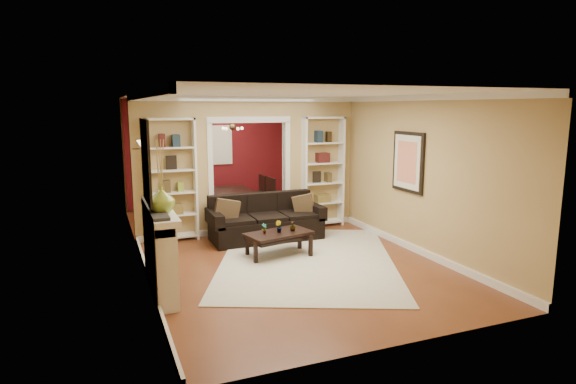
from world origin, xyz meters
name	(u,v)px	position (x,y,z in m)	size (l,w,h in m)	color
floor	(270,246)	(0.00, 0.00, 0.00)	(8.00, 8.00, 0.00)	brown
ceiling	(269,95)	(0.00, 0.00, 2.70)	(8.00, 8.00, 0.00)	white
wall_back	(216,153)	(0.00, 4.00, 1.35)	(8.00, 8.00, 0.00)	tan
wall_front	(401,222)	(0.00, -4.00, 1.35)	(8.00, 8.00, 0.00)	tan
wall_left	(137,180)	(-2.25, 0.00, 1.35)	(8.00, 8.00, 0.00)	tan
wall_right	(378,167)	(2.25, 0.00, 1.35)	(8.00, 8.00, 0.00)	tan
partition_wall	(249,165)	(0.00, 1.20, 1.35)	(4.50, 0.15, 2.70)	tan
red_back_panel	(217,154)	(0.00, 3.97, 1.32)	(4.44, 0.04, 2.64)	maroon
dining_window	(217,145)	(0.00, 3.93, 1.55)	(0.78, 0.03, 0.98)	#8CA5CC
area_rug	(307,260)	(0.30, -0.99, 0.01)	(2.79, 3.90, 0.01)	beige
sofa	(266,218)	(0.09, 0.45, 0.42)	(2.16, 0.93, 0.85)	black
pillow_left	(227,210)	(-0.67, 0.43, 0.63)	(0.44, 0.12, 0.44)	brown
pillow_right	(304,205)	(0.86, 0.43, 0.61)	(0.40, 0.11, 0.40)	brown
coffee_table	(279,244)	(-0.05, -0.62, 0.21)	(1.09, 0.59, 0.41)	black
plant_left	(264,229)	(-0.31, -0.62, 0.50)	(0.10, 0.06, 0.18)	#336626
plant_center	(279,227)	(-0.05, -0.62, 0.51)	(0.11, 0.09, 0.20)	#336626
plant_right	(293,226)	(0.20, -0.62, 0.50)	(0.10, 0.10, 0.18)	#336626
bookshelf_left	(172,180)	(-1.55, 1.03, 1.15)	(0.90, 0.30, 2.30)	white
bookshelf_right	(322,172)	(1.55, 1.03, 1.15)	(0.90, 0.30, 2.30)	white
fireplace	(161,250)	(-2.09, -1.50, 0.58)	(0.32, 1.70, 1.16)	white
vase	(161,199)	(-2.09, -1.80, 1.34)	(0.34, 0.34, 0.35)	olive
mirror	(146,161)	(-2.23, -1.50, 1.80)	(0.03, 0.95, 1.10)	silver
wall_sconce	(139,147)	(-2.15, 0.55, 1.83)	(0.18, 0.18, 0.22)	#FFE0A5
framed_art	(408,162)	(2.21, -1.00, 1.55)	(0.04, 0.85, 1.05)	black
dining_table	(234,204)	(0.03, 2.53, 0.30)	(0.95, 1.71, 0.60)	black
dining_chair_nw	(213,204)	(-0.52, 2.23, 0.40)	(0.39, 0.39, 0.80)	black
dining_chair_ne	(261,197)	(0.58, 2.23, 0.47)	(0.47, 0.47, 0.94)	black
dining_chair_sw	(207,199)	(-0.52, 2.83, 0.40)	(0.40, 0.40, 0.80)	black
dining_chair_se	(253,193)	(0.58, 2.83, 0.46)	(0.45, 0.45, 0.92)	black
chandelier	(229,128)	(0.00, 2.70, 2.02)	(0.50, 0.50, 0.30)	#382C19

